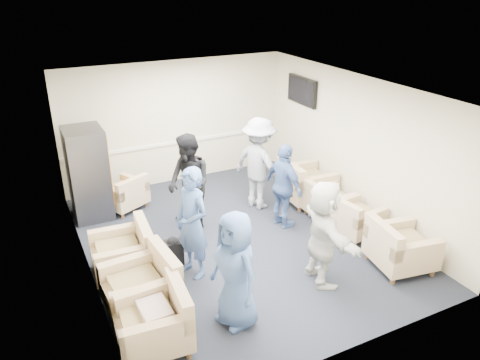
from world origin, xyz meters
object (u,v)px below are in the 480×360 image
armchair_left_near (157,322)px  vending_machine (88,173)px  armchair_right_near (398,249)px  person_back_left (189,184)px  person_mid_left (192,223)px  person_front_right (324,233)px  armchair_left_far (126,254)px  armchair_left_mid (145,288)px  person_mid_right (284,186)px  person_front_left (236,270)px  armchair_right_far (304,184)px  person_back_right (259,164)px  armchair_right_midnear (354,219)px  armchair_right_midfar (327,203)px  armchair_corner (125,195)px

armchair_left_near → vending_machine: size_ratio=0.54×
armchair_right_near → person_back_left: (-2.48, 2.67, 0.55)m
person_mid_left → person_front_right: bearing=40.1°
armchair_left_far → armchair_left_mid: bearing=5.7°
vending_machine → armchair_left_mid: bearing=-87.7°
armchair_left_far → person_mid_right: 3.03m
armchair_left_far → person_mid_right: size_ratio=0.59×
armchair_left_near → person_back_left: bearing=155.6°
armchair_left_mid → person_mid_left: bearing=115.7°
person_front_left → person_mid_right: size_ratio=1.03×
armchair_right_far → person_back_right: bearing=79.0°
person_front_left → person_front_right: (1.57, 0.26, 0.01)m
person_front_left → person_mid_right: (1.95, 1.98, -0.02)m
person_back_right → person_mid_right: size_ratio=1.15×
vending_machine → armchair_right_midnear: bearing=-35.2°
armchair_left_near → armchair_right_midnear: armchair_left_near is taller
armchair_right_midfar → armchair_corner: bearing=57.6°
armchair_right_midnear → armchair_right_midfar: (-0.04, 0.73, -0.00)m
armchair_right_midnear → armchair_right_midfar: same height
person_back_left → armchair_left_near: bearing=-39.1°
armchair_corner → person_front_right: size_ratio=0.61×
armchair_right_midfar → person_front_right: size_ratio=0.47×
armchair_left_mid → armchair_right_midnear: size_ratio=1.13×
armchair_right_near → armchair_right_midnear: 1.14m
armchair_right_near → person_mid_left: (-2.95, 1.31, 0.54)m
armchair_right_midnear → armchair_corner: bearing=42.7°
armchair_left_near → person_mid_right: 3.62m
armchair_left_far → person_back_left: size_ratio=0.53×
armchair_right_midfar → person_back_right: (-0.94, 1.03, 0.61)m
armchair_right_midfar → person_back_right: person_back_right is taller
armchair_left_far → person_back_right: bearing=115.3°
armchair_right_far → armchair_left_near: bearing=125.6°
armchair_corner → person_back_right: person_back_right is taller
armchair_right_near → armchair_right_far: 2.69m
armchair_right_near → person_front_left: (-2.86, 0.01, 0.47)m
armchair_left_near → person_back_left: 3.04m
armchair_right_midfar → armchair_left_mid: bearing=105.4°
armchair_left_mid → armchair_right_midnear: 3.94m
person_front_left → vending_machine: bearing=-176.5°
armchair_right_midnear → person_back_right: 2.10m
armchair_right_midfar → armchair_right_far: 0.82m
armchair_right_near → person_back_left: size_ratio=0.56×
armchair_right_far → person_back_left: 2.54m
armchair_right_far → person_back_right: size_ratio=0.53×
armchair_left_far → person_mid_left: bearing=68.3°
armchair_right_far → person_front_right: bearing=153.8°
person_back_left → person_front_right: (1.20, -2.40, -0.07)m
vending_machine → armchair_right_midfar: bearing=-28.0°
armchair_right_far → person_front_right: size_ratio=0.58×
person_back_left → person_mid_right: person_back_left is taller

